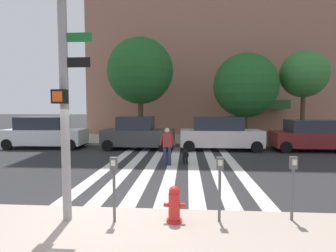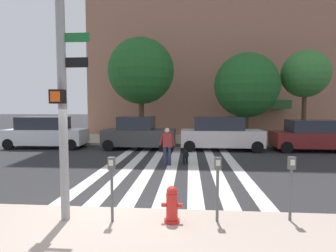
% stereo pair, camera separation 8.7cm
% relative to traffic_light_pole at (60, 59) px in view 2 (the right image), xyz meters
% --- Properties ---
extents(ground_plane, '(160.00, 160.00, 0.00)m').
position_rel_traffic_light_pole_xyz_m(ground_plane, '(0.58, 6.37, -3.52)').
color(ground_plane, '#2B2B2D').
extents(sidewalk_far, '(80.00, 6.00, 0.15)m').
position_rel_traffic_light_pole_xyz_m(sidewalk_far, '(0.58, 14.94, -3.45)').
color(sidewalk_far, '#A6A188').
rests_on(sidewalk_far, ground_plane).
extents(crosswalk_stripes, '(5.85, 10.54, 0.01)m').
position_rel_traffic_light_pole_xyz_m(crosswalk_stripes, '(1.90, 6.37, -3.52)').
color(crosswalk_stripes, silver).
rests_on(crosswalk_stripes, ground_plane).
extents(traffic_light_pole, '(0.74, 0.46, 5.80)m').
position_rel_traffic_light_pole_xyz_m(traffic_light_pole, '(0.00, 0.00, 0.00)').
color(traffic_light_pole, gray).
rests_on(traffic_light_pole, sidewalk_near).
extents(fire_hydrant, '(0.44, 0.32, 0.76)m').
position_rel_traffic_light_pole_xyz_m(fire_hydrant, '(2.26, 0.09, -3.00)').
color(fire_hydrant, red).
rests_on(fire_hydrant, sidewalk_near).
extents(parking_meter_curbside, '(0.14, 0.11, 1.36)m').
position_rel_traffic_light_pole_xyz_m(parking_meter_curbside, '(4.75, 0.37, -2.49)').
color(parking_meter_curbside, '#515456').
rests_on(parking_meter_curbside, sidewalk_near).
extents(parking_meter_second_along, '(0.14, 0.11, 1.36)m').
position_rel_traffic_light_pole_xyz_m(parking_meter_second_along, '(3.21, 0.21, -2.49)').
color(parking_meter_second_along, '#515456').
rests_on(parking_meter_second_along, sidewalk_near).
extents(parking_meter_third_along, '(0.14, 0.11, 1.36)m').
position_rel_traffic_light_pole_xyz_m(parking_meter_third_along, '(1.02, 0.03, -2.49)').
color(parking_meter_third_along, '#515456').
rests_on(parking_meter_third_along, sidewalk_near).
extents(parked_car_near_curb, '(4.84, 2.11, 1.94)m').
position_rel_traffic_light_pole_xyz_m(parked_car_near_curb, '(-6.28, 10.61, -2.58)').
color(parked_car_near_curb, silver).
rests_on(parked_car_near_curb, ground_plane).
extents(parked_car_behind_first, '(4.29, 2.09, 1.98)m').
position_rel_traffic_light_pole_xyz_m(parked_car_behind_first, '(-0.43, 10.61, -2.60)').
color(parked_car_behind_first, '#3A3C3D').
rests_on(parked_car_behind_first, ground_plane).
extents(parked_car_third_in_line, '(4.72, 1.94, 1.97)m').
position_rel_traffic_light_pole_xyz_m(parked_car_third_in_line, '(4.46, 10.61, -2.56)').
color(parked_car_third_in_line, silver).
rests_on(parked_car_third_in_line, ground_plane).
extents(parked_car_fourth_in_line, '(4.78, 1.96, 1.81)m').
position_rel_traffic_light_pole_xyz_m(parked_car_fourth_in_line, '(9.82, 10.61, -2.64)').
color(parked_car_fourth_in_line, maroon).
rests_on(parked_car_fourth_in_line, ground_plane).
extents(street_tree_nearest, '(4.64, 4.64, 7.24)m').
position_rel_traffic_light_pole_xyz_m(street_tree_nearest, '(-0.78, 13.54, 1.53)').
color(street_tree_nearest, '#4C3823').
rests_on(street_tree_nearest, sidewalk_far).
extents(street_tree_middle, '(4.32, 4.32, 6.01)m').
position_rel_traffic_light_pole_xyz_m(street_tree_middle, '(6.45, 13.18, 0.46)').
color(street_tree_middle, '#4C3823').
rests_on(street_tree_middle, sidewalk_far).
extents(street_tree_further, '(3.13, 3.13, 6.18)m').
position_rel_traffic_light_pole_xyz_m(street_tree_further, '(10.36, 13.48, 1.21)').
color(street_tree_further, '#4C3823').
rests_on(street_tree_further, sidewalk_far).
extents(pedestrian_dog_walker, '(0.71, 0.28, 1.64)m').
position_rel_traffic_light_pole_xyz_m(pedestrian_dog_walker, '(1.66, 6.19, -2.59)').
color(pedestrian_dog_walker, '#282D4C').
rests_on(pedestrian_dog_walker, ground_plane).
extents(dog_on_leash, '(0.32, 1.06, 0.65)m').
position_rel_traffic_light_pole_xyz_m(dog_on_leash, '(2.44, 6.63, -3.08)').
color(dog_on_leash, black).
rests_on(dog_on_leash, ground_plane).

